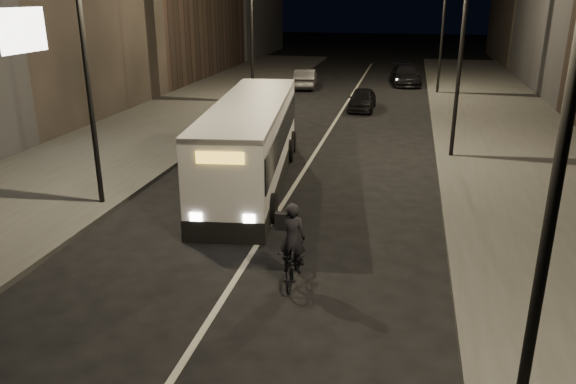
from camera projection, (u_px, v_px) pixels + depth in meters
The scene contains 13 objects.
ground at pixel (233, 284), 13.15m from camera, with size 180.00×180.00×0.00m, color black.
sidewalk_right at pixel (517, 148), 24.34m from camera, with size 7.00×70.00×0.16m, color #363634.
sidewalk_left at pixel (153, 130), 27.71m from camera, with size 7.00×70.00×0.16m, color #363634.
streetlight_right_near at pixel (548, 88), 6.62m from camera, with size 1.20×0.44×8.12m.
streetlight_right_mid at pixel (457, 23), 21.36m from camera, with size 1.20×0.44×8.12m.
streetlight_right_far at pixel (440, 11), 36.11m from camera, with size 1.20×0.44×8.12m.
streetlight_left_near at pixel (91, 33), 16.10m from camera, with size 1.20×0.44×8.12m.
streetlight_left_far at pixel (256, 13), 32.69m from camera, with size 1.20×0.44×8.12m.
city_bus at pixel (251, 139), 19.80m from camera, with size 3.63×11.00×2.92m.
cyclist_on_bicycle at pixel (293, 256), 12.99m from camera, with size 0.70×1.80×2.04m.
car_near at pixel (362, 99), 32.67m from camera, with size 1.47×3.67×1.25m, color black.
car_mid at pixel (305, 78), 40.23m from camera, with size 1.46×4.18×1.38m, color #313133.
car_far at pixel (406, 75), 41.75m from camera, with size 1.98×4.87×1.41m, color black.
Camera 1 is at (3.73, -11.14, 6.41)m, focal length 35.00 mm.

